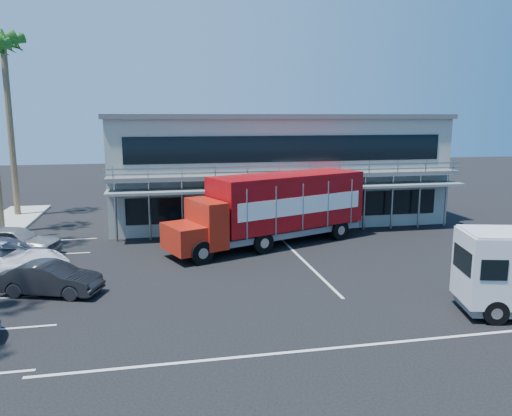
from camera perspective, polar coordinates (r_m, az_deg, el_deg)
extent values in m
plane|color=black|center=(21.69, 3.02, -8.87)|extent=(120.00, 120.00, 0.00)
cube|color=gray|center=(35.94, 1.75, 4.58)|extent=(22.00, 10.00, 7.00)
cube|color=#515454|center=(35.76, 1.78, 10.41)|extent=(22.40, 10.40, 0.30)
cube|color=#515454|center=(30.54, 4.15, 3.70)|extent=(22.00, 1.20, 0.25)
cube|color=gray|center=(29.96, 4.44, 4.53)|extent=(22.00, 0.08, 0.90)
cube|color=slate|center=(30.34, 4.28, 2.33)|extent=(22.00, 1.80, 0.15)
cube|color=black|center=(31.39, 3.82, 0.20)|extent=(20.00, 0.06, 1.60)
cube|color=black|center=(30.95, 3.90, 6.77)|extent=(20.00, 0.06, 1.60)
cylinder|color=brown|center=(39.60, -26.23, 7.69)|extent=(0.44, 0.44, 12.00)
sphere|color=#234D16|center=(39.90, -26.97, 16.60)|extent=(1.10, 1.10, 1.10)
cube|color=#A91B0D|center=(25.40, -8.18, -3.41)|extent=(2.42, 2.96, 1.36)
cube|color=#A91B0D|center=(25.80, -5.71, -1.72)|extent=(2.11, 3.05, 2.38)
cube|color=black|center=(25.67, -5.74, -0.24)|extent=(0.95, 2.25, 0.79)
cube|color=#A20912|center=(28.41, 3.60, 0.94)|extent=(9.46, 6.01, 2.94)
cube|color=slate|center=(28.75, 3.56, -2.51)|extent=(9.30, 5.62, 0.34)
cube|color=white|center=(27.32, 5.39, 0.30)|extent=(7.74, 3.14, 0.96)
cube|color=white|center=(29.56, 1.93, 1.11)|extent=(7.74, 3.14, 0.96)
cylinder|color=black|center=(24.60, -6.18, -5.13)|extent=(1.20, 0.70, 1.18)
cylinder|color=black|center=(26.77, -8.63, -3.91)|extent=(1.20, 0.70, 1.18)
cylinder|color=black|center=(26.39, 0.84, -4.00)|extent=(1.20, 0.70, 1.18)
cylinder|color=black|center=(28.42, -1.99, -2.95)|extent=(1.20, 0.70, 1.18)
cylinder|color=black|center=(29.70, 9.55, -2.50)|extent=(1.20, 0.70, 1.18)
cylinder|color=black|center=(31.52, 6.48, -1.67)|extent=(1.20, 0.70, 1.18)
cube|color=black|center=(19.66, 22.57, -5.45)|extent=(0.50, 1.76, 0.87)
cylinder|color=black|center=(19.62, 25.69, -10.70)|extent=(0.92, 0.49, 0.88)
cylinder|color=black|center=(21.30, 23.68, -8.89)|extent=(0.92, 0.49, 0.88)
imported|color=black|center=(22.10, -22.40, -7.48)|extent=(4.28, 2.66, 1.33)
imported|color=#323643|center=(27.25, -26.77, -4.52)|extent=(4.93, 3.61, 1.33)
imported|color=slate|center=(28.70, -25.98, -3.44)|extent=(5.03, 2.88, 1.61)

